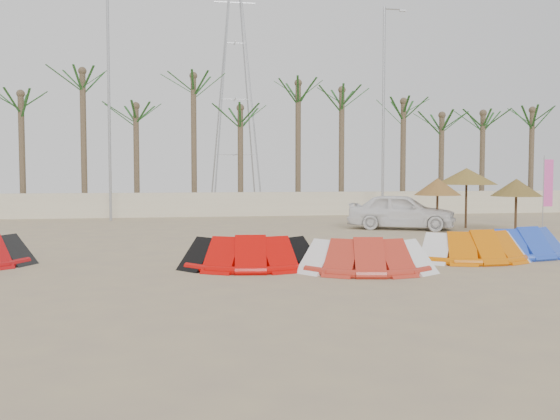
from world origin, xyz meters
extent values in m
plane|color=tan|center=(0.00, 0.00, 0.00)|extent=(120.00, 120.00, 0.00)
cube|color=beige|center=(0.00, 22.00, 0.65)|extent=(60.00, 0.30, 1.30)
cylinder|color=brown|center=(-4.00, 23.50, 3.25)|extent=(0.32, 0.32, 6.50)
ellipsoid|color=#194719|center=(-4.00, 23.50, 6.50)|extent=(4.00, 4.00, 2.40)
cylinder|color=brown|center=(6.00, 23.50, 3.25)|extent=(0.32, 0.32, 6.50)
ellipsoid|color=#194719|center=(6.00, 23.50, 6.50)|extent=(4.00, 4.00, 2.40)
cylinder|color=brown|center=(16.00, 23.50, 3.25)|extent=(0.32, 0.32, 6.50)
ellipsoid|color=#194719|center=(16.00, 23.50, 6.50)|extent=(4.00, 4.00, 2.40)
cylinder|color=#A5A8AD|center=(-6.00, 20.00, 5.50)|extent=(0.14, 0.14, 11.00)
cylinder|color=#A5A8AD|center=(8.00, 20.00, 5.50)|extent=(0.14, 0.14, 11.00)
cylinder|color=#A5A8AD|center=(8.50, 20.00, 10.90)|extent=(1.00, 0.08, 0.08)
cube|color=#A5A8AD|center=(9.00, 20.00, 10.85)|extent=(0.35, 0.14, 0.10)
cube|color=black|center=(-6.86, 4.91, 0.25)|extent=(0.93, 1.24, 0.40)
cylinder|color=#C70703|center=(-1.18, 3.46, 0.10)|extent=(3.03, 0.56, 0.20)
cube|color=black|center=(-2.55, 3.56, 0.25)|extent=(0.73, 1.16, 0.40)
cube|color=black|center=(0.18, 3.56, 0.25)|extent=(0.73, 1.16, 0.40)
cylinder|color=red|center=(1.45, 2.40, 0.10)|extent=(2.80, 0.74, 0.20)
cube|color=white|center=(0.19, 2.50, 0.25)|extent=(0.80, 1.19, 0.40)
cube|color=white|center=(2.72, 2.50, 0.25)|extent=(0.80, 1.19, 0.40)
cylinder|color=#DE6704|center=(4.96, 3.72, 0.10)|extent=(2.89, 0.37, 0.20)
cube|color=white|center=(3.66, 3.82, 0.25)|extent=(0.66, 1.13, 0.40)
cube|color=white|center=(6.26, 3.82, 0.25)|extent=(0.66, 1.13, 0.40)
cylinder|color=blue|center=(6.62, 4.38, 0.10)|extent=(3.05, 0.87, 0.20)
cube|color=silver|center=(5.23, 4.48, 0.25)|extent=(0.83, 1.21, 0.40)
cylinder|color=#4C331E|center=(7.61, 12.25, 1.03)|extent=(0.10, 0.10, 2.05)
cone|color=#9E6A32|center=(7.61, 12.25, 1.80)|extent=(1.89, 1.89, 0.70)
cylinder|color=#4C331E|center=(10.54, 11.30, 1.01)|extent=(0.10, 0.10, 2.03)
cone|color=olive|center=(10.54, 11.30, 1.78)|extent=(2.02, 2.02, 0.70)
cylinder|color=#4C331E|center=(9.35, 13.20, 1.23)|extent=(0.10, 0.10, 2.46)
cone|color=olive|center=(9.35, 13.20, 2.21)|extent=(2.58, 2.58, 0.70)
cylinder|color=#A5A8AD|center=(12.64, 12.71, 1.55)|extent=(0.04, 0.04, 3.10)
cube|color=#EE4EAE|center=(12.86, 12.71, 1.92)|extent=(0.42, 0.04, 2.02)
imported|color=white|center=(6.43, 13.15, 0.75)|extent=(4.74, 3.56, 1.50)
camera|label=1|loc=(-3.10, -11.59, 2.38)|focal=40.00mm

